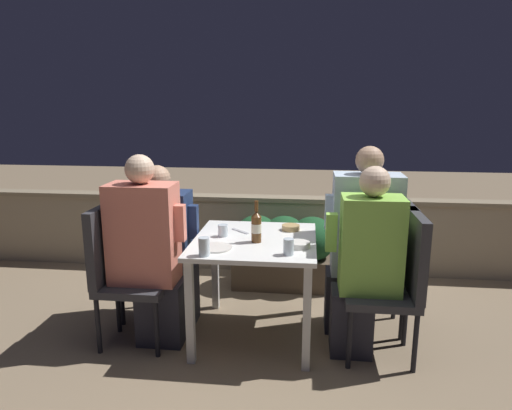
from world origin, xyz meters
The scene contains 20 objects.
ground_plane centered at (0.00, 0.00, 0.00)m, with size 16.00×16.00×0.00m, color #847056.
parapet_wall centered at (0.00, 1.31, 0.37)m, with size 9.00×0.18×0.73m.
dining_table centered at (0.00, 0.00, 0.61)m, with size 0.82×0.89×0.71m.
planter_hedge centered at (0.16, 0.90, 0.36)m, with size 0.89×0.47×0.64m.
chair_left_near centered at (-0.90, -0.16, 0.55)m, with size 0.46×0.45×0.95m.
person_coral_top centered at (-0.69, -0.16, 0.65)m, with size 0.51×0.26×1.30m.
chair_left_far centered at (-0.89, 0.13, 0.55)m, with size 0.46×0.45×0.95m.
person_navy_jumper centered at (-0.68, 0.13, 0.59)m, with size 0.51×0.26×1.19m.
chair_right_near centered at (0.93, -0.15, 0.55)m, with size 0.46×0.45×0.95m.
person_green_blouse centered at (0.72, -0.15, 0.63)m, with size 0.48×0.26×1.24m.
chair_right_far centered at (0.94, 0.17, 0.55)m, with size 0.46×0.45×0.95m.
person_blue_shirt centered at (0.73, 0.17, 0.67)m, with size 0.52×0.26×1.33m.
beer_bottle centered at (0.02, -0.07, 0.82)m, with size 0.07×0.07×0.28m.
plate_0 centered at (-0.22, -0.23, 0.72)m, with size 0.21×0.21×0.01m.
bowl_0 centered at (0.30, -0.15, 0.73)m, with size 0.15×0.15×0.04m.
bowl_1 centered at (0.23, 0.24, 0.74)m, with size 0.13×0.13×0.04m.
glass_cup_0 centered at (-0.23, 0.03, 0.76)m, with size 0.07×0.07×0.08m.
glass_cup_1 centered at (0.24, -0.30, 0.76)m, with size 0.06×0.06×0.10m.
glass_cup_2 centered at (-0.26, -0.38, 0.77)m, with size 0.07×0.07×0.11m.
fork_0 centered at (-0.12, 0.16, 0.72)m, with size 0.14×0.13×0.01m.
Camera 1 is at (0.34, -2.94, 1.63)m, focal length 32.00 mm.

